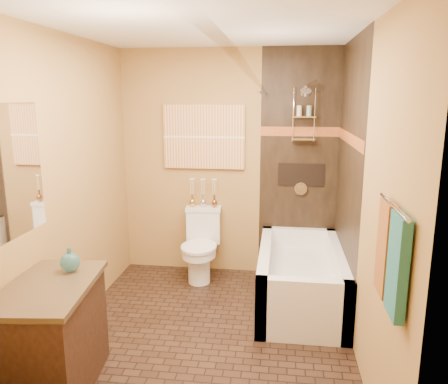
% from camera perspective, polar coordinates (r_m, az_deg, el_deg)
% --- Properties ---
extents(floor, '(3.00, 3.00, 0.00)m').
position_cam_1_polar(floor, '(3.88, -2.27, -18.49)').
color(floor, black).
rests_on(floor, ground).
extents(wall_left, '(0.02, 3.00, 2.50)m').
position_cam_1_polar(wall_left, '(3.80, -20.56, 0.38)').
color(wall_left, '#AB7C42').
rests_on(wall_left, floor).
extents(wall_right, '(0.02, 3.00, 2.50)m').
position_cam_1_polar(wall_right, '(3.41, 17.80, -0.72)').
color(wall_right, '#AB7C42').
rests_on(wall_right, floor).
extents(wall_back, '(2.40, 0.02, 2.50)m').
position_cam_1_polar(wall_back, '(4.87, 0.62, 3.67)').
color(wall_back, '#AB7C42').
rests_on(wall_back, floor).
extents(wall_front, '(2.40, 0.02, 2.50)m').
position_cam_1_polar(wall_front, '(2.01, -9.98, -9.43)').
color(wall_front, '#AB7C42').
rests_on(wall_front, floor).
extents(ceiling, '(3.00, 3.00, 0.00)m').
position_cam_1_polar(ceiling, '(3.36, -2.66, 21.11)').
color(ceiling, silver).
rests_on(ceiling, wall_back).
extents(alcove_tile_back, '(0.85, 0.01, 2.50)m').
position_cam_1_polar(alcove_tile_back, '(4.82, 9.79, 3.41)').
color(alcove_tile_back, black).
rests_on(alcove_tile_back, wall_back).
extents(alcove_tile_right, '(0.01, 1.50, 2.50)m').
position_cam_1_polar(alcove_tile_right, '(4.14, 15.87, 1.63)').
color(alcove_tile_right, black).
rests_on(alcove_tile_right, wall_right).
extents(mosaic_band_back, '(0.85, 0.01, 0.10)m').
position_cam_1_polar(mosaic_band_back, '(4.77, 9.96, 7.78)').
color(mosaic_band_back, maroon).
rests_on(mosaic_band_back, alcove_tile_back).
extents(mosaic_band_right, '(0.01, 1.50, 0.10)m').
position_cam_1_polar(mosaic_band_right, '(4.09, 16.04, 6.74)').
color(mosaic_band_right, maroon).
rests_on(mosaic_band_right, alcove_tile_right).
extents(alcove_niche, '(0.50, 0.01, 0.25)m').
position_cam_1_polar(alcove_niche, '(4.84, 10.05, 2.22)').
color(alcove_niche, black).
rests_on(alcove_niche, alcove_tile_back).
extents(shower_fixtures, '(0.24, 0.33, 1.16)m').
position_cam_1_polar(shower_fixtures, '(4.67, 10.34, 8.24)').
color(shower_fixtures, silver).
rests_on(shower_fixtures, floor).
extents(curtain_rod, '(0.03, 1.55, 0.03)m').
position_cam_1_polar(curtain_rod, '(4.03, 5.11, 12.79)').
color(curtain_rod, silver).
rests_on(curtain_rod, wall_back).
extents(towel_bar, '(0.02, 0.55, 0.02)m').
position_cam_1_polar(towel_bar, '(2.36, 21.28, -1.71)').
color(towel_bar, silver).
rests_on(towel_bar, wall_right).
extents(towel_teal, '(0.05, 0.22, 0.52)m').
position_cam_1_polar(towel_teal, '(2.32, 21.73, -8.98)').
color(towel_teal, '#1D615B').
rests_on(towel_teal, towel_bar).
extents(towel_rust, '(0.05, 0.22, 0.52)m').
position_cam_1_polar(towel_rust, '(2.56, 20.35, -6.89)').
color(towel_rust, brown).
rests_on(towel_rust, towel_bar).
extents(sunset_painting, '(0.90, 0.04, 0.70)m').
position_cam_1_polar(sunset_painting, '(4.85, -2.63, 7.19)').
color(sunset_painting, '#C86E2F').
rests_on(sunset_painting, wall_back).
extents(bathtub, '(0.80, 1.50, 0.55)m').
position_cam_1_polar(bathtub, '(4.40, 9.96, -11.48)').
color(bathtub, white).
rests_on(bathtub, floor).
extents(toilet, '(0.41, 0.60, 0.77)m').
position_cam_1_polar(toilet, '(4.84, -3.04, -6.87)').
color(toilet, white).
rests_on(toilet, floor).
extents(vanity, '(0.64, 0.94, 0.78)m').
position_cam_1_polar(vanity, '(3.32, -21.55, -17.30)').
color(vanity, black).
rests_on(vanity, floor).
extents(teal_bottle, '(0.18, 0.18, 0.22)m').
position_cam_1_polar(teal_bottle, '(3.29, -19.50, -8.33)').
color(teal_bottle, '#266A74').
rests_on(teal_bottle, vanity).
extents(bud_vases, '(0.32, 0.07, 0.31)m').
position_cam_1_polar(bud_vases, '(4.86, -2.74, -0.02)').
color(bud_vases, gold).
rests_on(bud_vases, toilet).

